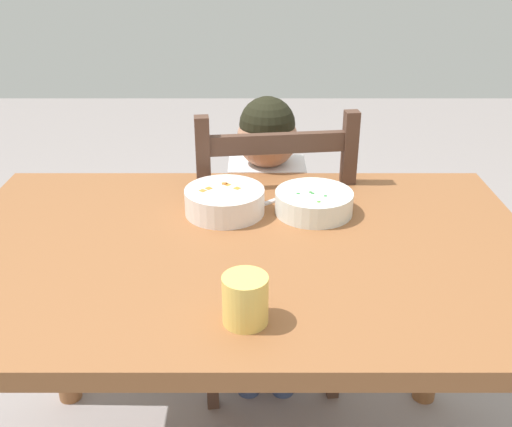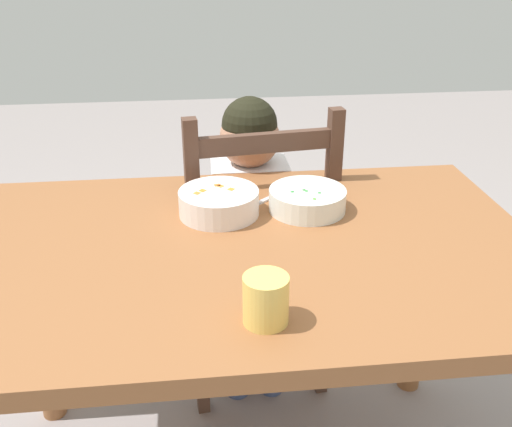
{
  "view_description": "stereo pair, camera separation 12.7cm",
  "coord_description": "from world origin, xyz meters",
  "px_view_note": "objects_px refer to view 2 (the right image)",
  "views": [
    {
      "loc": [
        0.03,
        -1.11,
        1.35
      ],
      "look_at": [
        0.03,
        0.05,
        0.79
      ],
      "focal_mm": 41.36,
      "sensor_mm": 36.0,
      "label": 1
    },
    {
      "loc": [
        -0.1,
        -1.1,
        1.35
      ],
      "look_at": [
        0.03,
        0.05,
        0.79
      ],
      "focal_mm": 41.36,
      "sensor_mm": 36.0,
      "label": 2
    }
  ],
  "objects_px": {
    "dining_chair": "(253,258)",
    "bowl_of_peas": "(307,199)",
    "bowl_of_carrots": "(219,202)",
    "child_figure": "(251,207)",
    "dining_table": "(245,289)",
    "spoon": "(244,209)",
    "drinking_cup": "(266,300)"
  },
  "relations": [
    {
      "from": "dining_chair",
      "to": "bowl_of_peas",
      "type": "bearing_deg",
      "value": -71.61
    },
    {
      "from": "bowl_of_carrots",
      "to": "bowl_of_peas",
      "type": "bearing_deg",
      "value": -0.03
    },
    {
      "from": "dining_chair",
      "to": "child_figure",
      "type": "bearing_deg",
      "value": -150.73
    },
    {
      "from": "child_figure",
      "to": "bowl_of_peas",
      "type": "height_order",
      "value": "child_figure"
    },
    {
      "from": "dining_table",
      "to": "spoon",
      "type": "bearing_deg",
      "value": 85.29
    },
    {
      "from": "bowl_of_peas",
      "to": "drinking_cup",
      "type": "distance_m",
      "value": 0.46
    },
    {
      "from": "child_figure",
      "to": "bowl_of_carrots",
      "type": "relative_size",
      "value": 4.96
    },
    {
      "from": "dining_chair",
      "to": "drinking_cup",
      "type": "height_order",
      "value": "dining_chair"
    },
    {
      "from": "child_figure",
      "to": "spoon",
      "type": "bearing_deg",
      "value": -99.36
    },
    {
      "from": "dining_chair",
      "to": "bowl_of_carrots",
      "type": "bearing_deg",
      "value": -110.64
    },
    {
      "from": "bowl_of_carrots",
      "to": "child_figure",
      "type": "bearing_deg",
      "value": 70.25
    },
    {
      "from": "bowl_of_peas",
      "to": "dining_chair",
      "type": "bearing_deg",
      "value": 108.39
    },
    {
      "from": "dining_table",
      "to": "spoon",
      "type": "height_order",
      "value": "spoon"
    },
    {
      "from": "dining_chair",
      "to": "bowl_of_carrots",
      "type": "xyz_separation_m",
      "value": [
        -0.11,
        -0.3,
        0.33
      ]
    },
    {
      "from": "child_figure",
      "to": "drinking_cup",
      "type": "height_order",
      "value": "child_figure"
    },
    {
      "from": "drinking_cup",
      "to": "spoon",
      "type": "bearing_deg",
      "value": 89.56
    },
    {
      "from": "child_figure",
      "to": "dining_table",
      "type": "bearing_deg",
      "value": -97.62
    },
    {
      "from": "drinking_cup",
      "to": "dining_chair",
      "type": "bearing_deg",
      "value": 85.59
    },
    {
      "from": "bowl_of_peas",
      "to": "drinking_cup",
      "type": "xyz_separation_m",
      "value": [
        -0.15,
        -0.43,
        0.02
      ]
    },
    {
      "from": "bowl_of_peas",
      "to": "drinking_cup",
      "type": "relative_size",
      "value": 2.08
    },
    {
      "from": "dining_chair",
      "to": "child_figure",
      "type": "xyz_separation_m",
      "value": [
        -0.01,
        -0.0,
        0.17
      ]
    },
    {
      "from": "spoon",
      "to": "drinking_cup",
      "type": "xyz_separation_m",
      "value": [
        -0.0,
        -0.44,
        0.04
      ]
    },
    {
      "from": "dining_table",
      "to": "child_figure",
      "type": "relative_size",
      "value": 1.36
    },
    {
      "from": "dining_chair",
      "to": "spoon",
      "type": "height_order",
      "value": "dining_chair"
    },
    {
      "from": "bowl_of_peas",
      "to": "spoon",
      "type": "bearing_deg",
      "value": 174.92
    },
    {
      "from": "dining_table",
      "to": "child_figure",
      "type": "bearing_deg",
      "value": 82.38
    },
    {
      "from": "dining_chair",
      "to": "bowl_of_peas",
      "type": "xyz_separation_m",
      "value": [
        0.1,
        -0.3,
        0.33
      ]
    },
    {
      "from": "child_figure",
      "to": "spoon",
      "type": "xyz_separation_m",
      "value": [
        -0.05,
        -0.28,
        0.13
      ]
    },
    {
      "from": "dining_chair",
      "to": "bowl_of_carrots",
      "type": "height_order",
      "value": "dining_chair"
    },
    {
      "from": "bowl_of_peas",
      "to": "bowl_of_carrots",
      "type": "xyz_separation_m",
      "value": [
        -0.21,
        0.0,
        0.0
      ]
    },
    {
      "from": "dining_table",
      "to": "dining_chair",
      "type": "relative_size",
      "value": 1.37
    },
    {
      "from": "dining_chair",
      "to": "spoon",
      "type": "xyz_separation_m",
      "value": [
        -0.05,
        -0.28,
        0.3
      ]
    }
  ]
}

